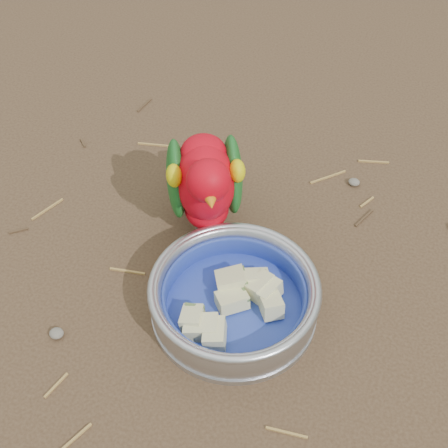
% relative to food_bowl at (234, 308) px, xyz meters
% --- Properties ---
extents(ground, '(60.00, 60.00, 0.00)m').
position_rel_food_bowl_xyz_m(ground, '(-0.03, -0.01, -0.01)').
color(ground, '#4C3624').
extents(food_bowl, '(0.23, 0.23, 0.02)m').
position_rel_food_bowl_xyz_m(food_bowl, '(0.00, 0.00, 0.00)').
color(food_bowl, '#B2B2BA').
rests_on(food_bowl, ground).
extents(bowl_wall, '(0.23, 0.23, 0.04)m').
position_rel_food_bowl_xyz_m(bowl_wall, '(0.00, 0.00, 0.03)').
color(bowl_wall, '#B2B2BA').
rests_on(bowl_wall, food_bowl).
extents(fruit_wedges, '(0.14, 0.14, 0.03)m').
position_rel_food_bowl_xyz_m(fruit_wedges, '(0.00, 0.00, 0.02)').
color(fruit_wedges, beige).
rests_on(fruit_wedges, food_bowl).
extents(lory_parrot, '(0.20, 0.26, 0.19)m').
position_rel_food_bowl_xyz_m(lory_parrot, '(-0.08, 0.13, 0.09)').
color(lory_parrot, '#C00412').
rests_on(lory_parrot, ground).
extents(ground_debris, '(0.90, 0.80, 0.01)m').
position_rel_food_bowl_xyz_m(ground_debris, '(-0.05, 0.07, -0.01)').
color(ground_debris, '#A98143').
rests_on(ground_debris, ground).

